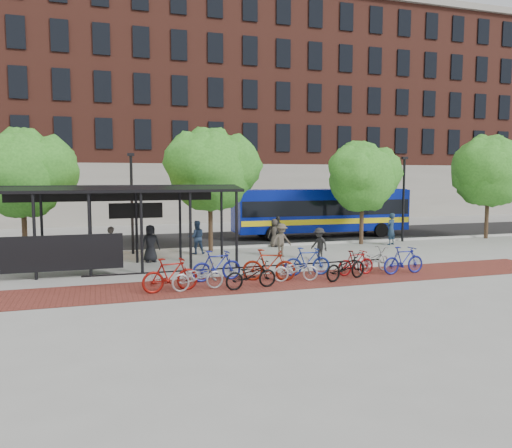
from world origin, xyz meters
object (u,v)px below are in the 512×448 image
object	(u,v)px
bike_11	(404,260)
tree_a	(24,170)
bus	(321,210)
bike_4	(251,275)
pedestrian_1	(111,245)
lamp_post_right	(404,196)
pedestrian_9	(319,244)
bike_10	(373,260)
bike_7	(307,261)
pedestrian_6	(275,233)
bike_6	(296,270)
bus_shelter	(111,199)
bike_1	(170,275)
bike_3	(217,266)
pedestrian_0	(151,244)
tree_c	(363,175)
pedestrian_4	(277,232)
pedestrian_7	(391,229)
pedestrian_3	(281,240)
tree_b	(212,167)
pedestrian_2	(197,237)
lamp_post_left	(132,200)
bike_5	(269,265)
bike_9	(356,263)
bike_8	(346,266)
bike_2	(198,276)
tree_d	(490,168)

from	to	relation	value
bike_11	tree_a	bearing A→B (deg)	58.17
bus	bike_4	bearing A→B (deg)	-122.45
pedestrian_1	lamp_post_right	bearing A→B (deg)	-138.56
bike_4	pedestrian_9	xyz separation A→B (m)	(4.86, 4.77, 0.26)
bike_10	bike_7	bearing A→B (deg)	66.11
pedestrian_6	bike_11	bearing A→B (deg)	101.53
bike_6	bus_shelter	bearing A→B (deg)	63.09
bike_1	bike_3	bearing A→B (deg)	-65.70
bus	pedestrian_0	world-z (taller)	bus
tree_c	pedestrian_9	distance (m)	7.30
bike_7	pedestrian_4	xyz separation A→B (m)	(1.69, 8.03, 0.29)
lamp_post_right	bike_7	distance (m)	12.72
pedestrian_7	lamp_post_right	bearing A→B (deg)	-170.78
bus	pedestrian_7	bearing A→B (deg)	-62.79
pedestrian_3	pedestrian_4	world-z (taller)	pedestrian_4
tree_b	bike_10	bearing A→B (deg)	-57.15
tree_b	pedestrian_2	distance (m)	3.82
lamp_post_left	bike_4	xyz separation A→B (m)	(3.42, -9.43, -2.24)
bike_5	bike_9	xyz separation A→B (m)	(3.69, -0.02, -0.10)
bike_7	bike_6	bearing A→B (deg)	141.46
bus	bike_8	size ratio (longest dim) A/B	5.76
bus_shelter	tree_b	xyz separation A→B (m)	(5.23, 3.83, 1.46)
pedestrian_3	bike_7	bearing A→B (deg)	-110.60
lamp_post_right	pedestrian_7	xyz separation A→B (m)	(-1.51, -1.07, -1.83)
tree_c	pedestrian_2	distance (m)	10.52
bike_4	pedestrian_2	distance (m)	8.41
bike_2	pedestrian_3	bearing A→B (deg)	-50.12
tree_c	pedestrian_2	world-z (taller)	tree_c
lamp_post_right	pedestrian_1	bearing A→B (deg)	-170.62
tree_b	bike_8	bearing A→B (deg)	-70.10
pedestrian_2	pedestrian_7	xyz separation A→B (m)	(11.39, -0.03, 0.06)
tree_b	tree_c	world-z (taller)	tree_b
bus_shelter	pedestrian_9	xyz separation A→B (m)	(9.41, -0.58, -2.23)
bike_9	bike_3	bearing A→B (deg)	77.35
bike_9	bike_10	world-z (taller)	bike_10
bike_9	pedestrian_6	bearing A→B (deg)	-4.12
bike_6	pedestrian_1	bearing A→B (deg)	56.46
pedestrian_2	bike_2	bearing A→B (deg)	81.40
lamp_post_left	bike_1	xyz separation A→B (m)	(0.64, -9.05, -2.15)
tree_a	pedestrian_2	size ratio (longest dim) A/B	3.61
bus	bike_2	distance (m)	16.64
tree_a	lamp_post_right	world-z (taller)	tree_a
tree_d	pedestrian_4	bearing A→B (deg)	178.37
pedestrian_4	bike_3	bearing A→B (deg)	-125.17
pedestrian_2	pedestrian_7	world-z (taller)	pedestrian_7
tree_b	bike_8	size ratio (longest dim) A/B	3.21
bike_9	pedestrian_9	distance (m)	3.74
lamp_post_left	bus	xyz separation A→B (m)	(12.25, 3.62, -0.96)
tree_d	bike_11	size ratio (longest dim) A/B	3.47
tree_d	bike_5	bearing A→B (deg)	-155.29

